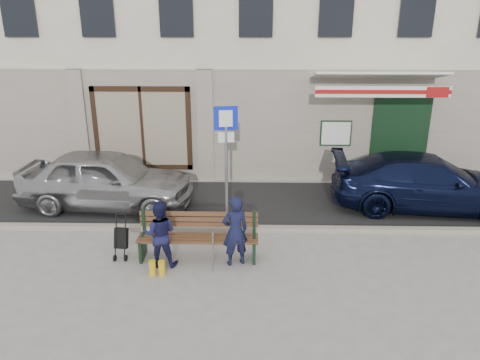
{
  "coord_description": "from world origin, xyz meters",
  "views": [
    {
      "loc": [
        -0.13,
        -8.08,
        4.71
      ],
      "look_at": [
        -0.34,
        1.6,
        1.2
      ],
      "focal_mm": 35.0,
      "sensor_mm": 36.0,
      "label": 1
    }
  ],
  "objects_px": {
    "man": "(235,231)",
    "stroller": "(121,239)",
    "car_silver": "(106,179)",
    "bench": "(196,238)",
    "woman": "(160,234)",
    "car_navy": "(427,182)",
    "parking_sign": "(226,148)"
  },
  "relations": [
    {
      "from": "car_navy",
      "to": "woman",
      "type": "xyz_separation_m",
      "value": [
        -6.15,
        -2.98,
        -0.01
      ]
    },
    {
      "from": "car_navy",
      "to": "stroller",
      "type": "distance_m",
      "value": 7.5
    },
    {
      "from": "parking_sign",
      "to": "bench",
      "type": "distance_m",
      "value": 2.14
    },
    {
      "from": "car_navy",
      "to": "bench",
      "type": "xyz_separation_m",
      "value": [
        -5.49,
        -2.71,
        -0.22
      ]
    },
    {
      "from": "parking_sign",
      "to": "man",
      "type": "height_order",
      "value": "parking_sign"
    },
    {
      "from": "stroller",
      "to": "man",
      "type": "bearing_deg",
      "value": 1.74
    },
    {
      "from": "car_navy",
      "to": "parking_sign",
      "type": "xyz_separation_m",
      "value": [
        -4.95,
        -1.21,
        1.22
      ]
    },
    {
      "from": "stroller",
      "to": "parking_sign",
      "type": "bearing_deg",
      "value": 43.06
    },
    {
      "from": "bench",
      "to": "woman",
      "type": "height_order",
      "value": "woman"
    },
    {
      "from": "car_silver",
      "to": "bench",
      "type": "height_order",
      "value": "car_silver"
    },
    {
      "from": "car_navy",
      "to": "car_silver",
      "type": "bearing_deg",
      "value": 95.35
    },
    {
      "from": "woman",
      "to": "car_navy",
      "type": "bearing_deg",
      "value": -153.4
    },
    {
      "from": "car_silver",
      "to": "car_navy",
      "type": "height_order",
      "value": "car_silver"
    },
    {
      "from": "parking_sign",
      "to": "woman",
      "type": "bearing_deg",
      "value": -134.17
    },
    {
      "from": "man",
      "to": "woman",
      "type": "xyz_separation_m",
      "value": [
        -1.45,
        -0.06,
        -0.04
      ]
    },
    {
      "from": "car_navy",
      "to": "stroller",
      "type": "xyz_separation_m",
      "value": [
        -7.0,
        -2.69,
        -0.28
      ]
    },
    {
      "from": "car_navy",
      "to": "parking_sign",
      "type": "bearing_deg",
      "value": 108.34
    },
    {
      "from": "car_navy",
      "to": "man",
      "type": "xyz_separation_m",
      "value": [
        -4.7,
        -2.92,
        0.03
      ]
    },
    {
      "from": "man",
      "to": "stroller",
      "type": "height_order",
      "value": "man"
    },
    {
      "from": "woman",
      "to": "stroller",
      "type": "xyz_separation_m",
      "value": [
        -0.85,
        0.29,
        -0.27
      ]
    },
    {
      "from": "woman",
      "to": "stroller",
      "type": "distance_m",
      "value": 0.94
    },
    {
      "from": "bench",
      "to": "man",
      "type": "distance_m",
      "value": 0.86
    },
    {
      "from": "parking_sign",
      "to": "man",
      "type": "distance_m",
      "value": 2.09
    },
    {
      "from": "parking_sign",
      "to": "woman",
      "type": "xyz_separation_m",
      "value": [
        -1.2,
        -1.76,
        -1.23
      ]
    },
    {
      "from": "car_silver",
      "to": "man",
      "type": "distance_m",
      "value": 4.35
    },
    {
      "from": "man",
      "to": "parking_sign",
      "type": "bearing_deg",
      "value": -102.25
    },
    {
      "from": "bench",
      "to": "man",
      "type": "bearing_deg",
      "value": -14.79
    },
    {
      "from": "car_silver",
      "to": "parking_sign",
      "type": "height_order",
      "value": "parking_sign"
    },
    {
      "from": "car_silver",
      "to": "parking_sign",
      "type": "bearing_deg",
      "value": -105.02
    },
    {
      "from": "man",
      "to": "stroller",
      "type": "xyz_separation_m",
      "value": [
        -2.3,
        0.22,
        -0.32
      ]
    },
    {
      "from": "man",
      "to": "stroller",
      "type": "distance_m",
      "value": 2.33
    },
    {
      "from": "parking_sign",
      "to": "woman",
      "type": "height_order",
      "value": "parking_sign"
    }
  ]
}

